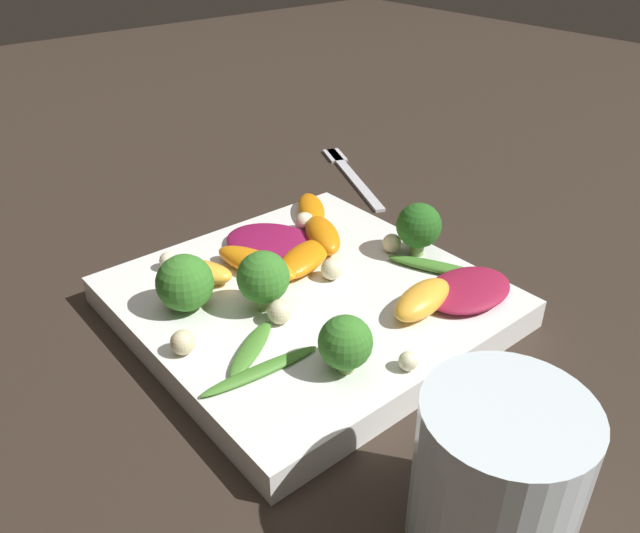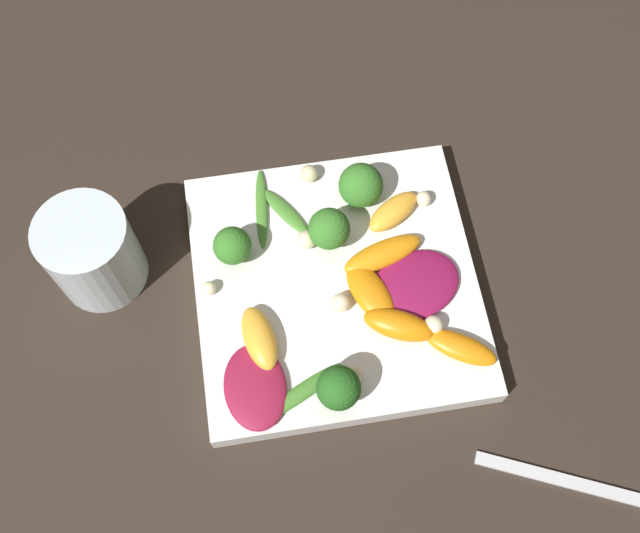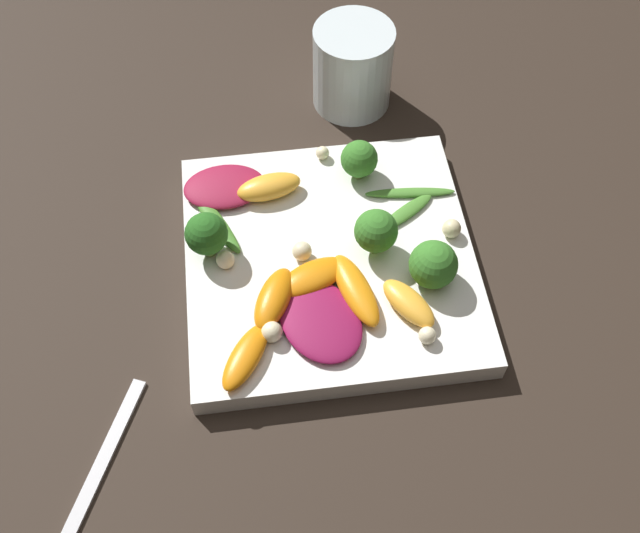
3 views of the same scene
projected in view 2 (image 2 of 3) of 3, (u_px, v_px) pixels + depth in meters
ground_plane at (335, 291)px, 0.71m from camera, size 2.40×2.40×0.00m
plate at (336, 286)px, 0.70m from camera, size 0.26×0.26×0.02m
drinking_glass at (92, 253)px, 0.68m from camera, size 0.08×0.08×0.09m
fork at (608, 492)px, 0.63m from camera, size 0.17×0.09×0.01m
radicchio_leaf_0 at (255, 387)px, 0.64m from camera, size 0.06×0.08×0.01m
radicchio_leaf_1 at (415, 285)px, 0.68m from camera, size 0.10×0.09×0.01m
orange_segment_0 at (398, 325)px, 0.66m from camera, size 0.07×0.05×0.02m
orange_segment_1 at (461, 347)px, 0.66m from camera, size 0.07×0.06×0.01m
orange_segment_2 at (259, 338)px, 0.66m from camera, size 0.04×0.07×0.02m
orange_segment_3 at (383, 254)px, 0.69m from camera, size 0.08×0.05×0.02m
orange_segment_4 at (370, 292)px, 0.68m from camera, size 0.05×0.07×0.02m
orange_segment_5 at (393, 212)px, 0.71m from camera, size 0.06×0.05×0.02m
broccoli_floret_0 at (339, 388)px, 0.62m from camera, size 0.04×0.04×0.05m
broccoli_floret_1 at (361, 185)px, 0.71m from camera, size 0.04×0.04×0.04m
broccoli_floret_2 at (232, 246)px, 0.68m from camera, size 0.04×0.04×0.04m
broccoli_floret_3 at (331, 229)px, 0.68m from camera, size 0.04×0.04×0.05m
arugula_sprig_0 at (286, 212)px, 0.72m from camera, size 0.05×0.06×0.01m
arugula_sprig_1 at (300, 393)px, 0.64m from camera, size 0.09×0.05×0.01m
arugula_sprig_2 at (262, 209)px, 0.72m from camera, size 0.02×0.09×0.01m
macadamia_nut_0 at (434, 325)px, 0.66m from camera, size 0.02×0.02×0.02m
macadamia_nut_1 at (340, 303)px, 0.67m from camera, size 0.02×0.02×0.02m
macadamia_nut_2 at (424, 199)px, 0.72m from camera, size 0.01×0.01×0.01m
macadamia_nut_3 at (209, 288)px, 0.68m from camera, size 0.01×0.01×0.01m
macadamia_nut_4 at (352, 376)px, 0.64m from camera, size 0.02×0.02×0.02m
macadamia_nut_5 at (307, 240)px, 0.70m from camera, size 0.02×0.02×0.02m
macadamia_nut_6 at (309, 174)px, 0.73m from camera, size 0.02×0.02×0.02m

